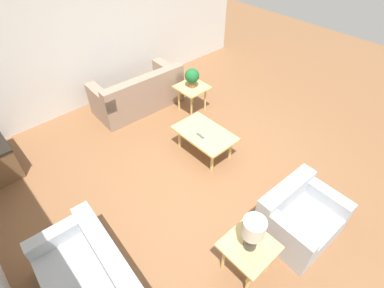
# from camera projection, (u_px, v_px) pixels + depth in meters

# --- Properties ---
(ground_plane) EXTENTS (14.00, 14.00, 0.00)m
(ground_plane) POSITION_uv_depth(u_px,v_px,m) (207.00, 169.00, 4.87)
(ground_plane) COLOR brown
(wall_right) EXTENTS (0.12, 7.20, 2.70)m
(wall_right) POSITION_uv_depth(u_px,v_px,m) (96.00, 33.00, 5.65)
(wall_right) COLOR silver
(wall_right) RESTS_ON ground_plane
(sofa) EXTENTS (0.90, 1.77, 0.79)m
(sofa) POSITION_uv_depth(u_px,v_px,m) (139.00, 94.00, 5.98)
(sofa) COLOR gray
(sofa) RESTS_ON ground_plane
(armchair) EXTENTS (0.83, 0.98, 0.68)m
(armchair) POSITION_uv_depth(u_px,v_px,m) (298.00, 218.00, 3.86)
(armchair) COLOR #A8ADB2
(armchair) RESTS_ON ground_plane
(loveseat) EXTENTS (1.39, 0.88, 0.68)m
(loveseat) POSITION_uv_depth(u_px,v_px,m) (90.00, 279.00, 3.28)
(loveseat) COLOR #A8ADB2
(loveseat) RESTS_ON ground_plane
(coffee_table) EXTENTS (1.00, 0.63, 0.43)m
(coffee_table) POSITION_uv_depth(u_px,v_px,m) (205.00, 135.00, 4.92)
(coffee_table) COLOR tan
(coffee_table) RESTS_ON ground_plane
(side_table_plant) EXTENTS (0.55, 0.55, 0.54)m
(side_table_plant) POSITION_uv_depth(u_px,v_px,m) (192.00, 90.00, 5.80)
(side_table_plant) COLOR tan
(side_table_plant) RESTS_ON ground_plane
(side_table_lamp) EXTENTS (0.55, 0.55, 0.54)m
(side_table_lamp) POSITION_uv_depth(u_px,v_px,m) (248.00, 249.00, 3.33)
(side_table_lamp) COLOR tan
(side_table_lamp) RESTS_ON ground_plane
(potted_plant) EXTENTS (0.28, 0.28, 0.37)m
(potted_plant) POSITION_uv_depth(u_px,v_px,m) (192.00, 77.00, 5.61)
(potted_plant) COLOR brown
(potted_plant) RESTS_ON side_table_plant
(table_lamp) EXTENTS (0.25, 0.25, 0.46)m
(table_lamp) POSITION_uv_depth(u_px,v_px,m) (253.00, 231.00, 3.08)
(table_lamp) COLOR #333333
(table_lamp) RESTS_ON side_table_lamp
(remote_control) EXTENTS (0.16, 0.05, 0.02)m
(remote_control) POSITION_uv_depth(u_px,v_px,m) (200.00, 136.00, 4.81)
(remote_control) COLOR #4C4C51
(remote_control) RESTS_ON coffee_table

